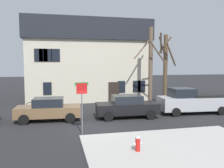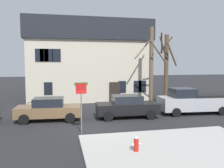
% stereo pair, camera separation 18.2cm
% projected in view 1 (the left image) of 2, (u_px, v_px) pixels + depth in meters
% --- Properties ---
extents(ground_plane, '(120.00, 120.00, 0.00)m').
position_uv_depth(ground_plane, '(94.00, 128.00, 14.59)').
color(ground_plane, '#262628').
extents(sidewalk_slab, '(8.70, 8.93, 0.12)m').
position_uv_depth(sidewalk_slab, '(198.00, 162.00, 9.45)').
color(sidewalk_slab, '#B7B5AD').
rests_on(sidewalk_slab, ground_plane).
extents(building_main, '(13.21, 8.92, 8.60)m').
position_uv_depth(building_main, '(86.00, 60.00, 27.52)').
color(building_main, beige).
rests_on(building_main, ground_plane).
extents(tree_bare_near, '(3.15, 3.16, 7.37)m').
position_uv_depth(tree_bare_near, '(151.00, 64.00, 22.04)').
color(tree_bare_near, brown).
rests_on(tree_bare_near, ground_plane).
extents(tree_bare_mid, '(1.57, 1.92, 6.79)m').
position_uv_depth(tree_bare_mid, '(166.00, 68.00, 23.14)').
color(tree_bare_mid, brown).
rests_on(tree_bare_mid, ground_plane).
extents(car_brown_sedan, '(4.53, 2.21, 1.61)m').
position_uv_depth(car_brown_sedan, '(49.00, 109.00, 16.48)').
color(car_brown_sedan, brown).
rests_on(car_brown_sedan, ground_plane).
extents(car_black_sedan, '(4.61, 2.20, 1.67)m').
position_uv_depth(car_black_sedan, '(127.00, 106.00, 17.45)').
color(car_black_sedan, black).
rests_on(car_black_sedan, ground_plane).
extents(pickup_truck_silver, '(5.65, 2.57, 2.05)m').
position_uv_depth(pickup_truck_silver, '(193.00, 101.00, 18.95)').
color(pickup_truck_silver, '#B7BABF').
rests_on(pickup_truck_silver, ground_plane).
extents(fire_hydrant, '(0.42, 0.22, 0.71)m').
position_uv_depth(fire_hydrant, '(138.00, 143.00, 10.48)').
color(fire_hydrant, red).
rests_on(fire_hydrant, sidewalk_slab).
extents(street_sign_pole, '(0.76, 0.07, 2.96)m').
position_uv_depth(street_sign_pole, '(82.00, 98.00, 13.23)').
color(street_sign_pole, slate).
rests_on(street_sign_pole, ground_plane).
extents(bicycle_leaning, '(1.74, 0.26, 1.03)m').
position_uv_depth(bicycle_leaning, '(36.00, 106.00, 20.30)').
color(bicycle_leaning, black).
rests_on(bicycle_leaning, ground_plane).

